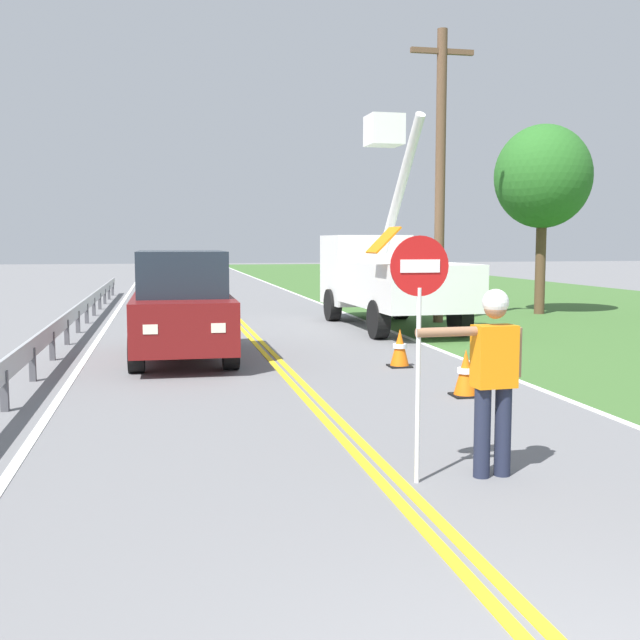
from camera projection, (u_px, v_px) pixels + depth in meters
grass_verge_right at (591, 312)px, 25.02m from camera, size 16.00×110.00×0.01m
centerline_yellow_left at (233, 319)px, 22.69m from camera, size 0.11×110.00×0.01m
centerline_yellow_right at (239, 319)px, 22.72m from camera, size 0.11×110.00×0.01m
edge_line_right at (354, 316)px, 23.42m from camera, size 0.12×110.00×0.01m
edge_line_left at (110, 321)px, 21.99m from camera, size 0.12×110.00×0.01m
flagger_worker at (493, 370)px, 7.36m from camera, size 1.09×0.26×1.83m
stop_sign_paddle at (419, 303)px, 7.09m from camera, size 0.56×0.04×2.33m
utility_bucket_truck at (386, 274)px, 20.57m from camera, size 2.67×6.88×5.63m
oncoming_suv_nearest at (182, 305)px, 14.83m from camera, size 1.94×4.62×2.10m
utility_pole_near at (440, 172)px, 21.32m from camera, size 1.80×0.28×8.07m
traffic_cone_lead at (466, 374)px, 11.30m from camera, size 0.40×0.40×0.70m
traffic_cone_mid at (400, 349)px, 13.96m from camera, size 0.40×0.40×0.70m
guardrail_left_shoulder at (72, 317)px, 18.07m from camera, size 0.10×32.00×0.71m
roadside_tree_verge at (543, 177)px, 23.87m from camera, size 3.00×3.00×5.90m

